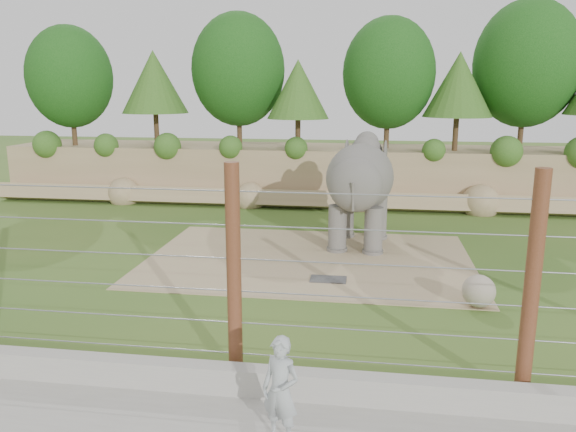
# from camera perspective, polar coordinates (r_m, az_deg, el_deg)

# --- Properties ---
(ground) EXTENTS (90.00, 90.00, 0.00)m
(ground) POSITION_cam_1_polar(r_m,az_deg,el_deg) (14.81, -1.15, -7.76)
(ground) COLOR #375F20
(ground) RESTS_ON ground
(back_embankment) EXTENTS (30.00, 5.52, 8.77)m
(back_embankment) POSITION_cam_1_polar(r_m,az_deg,el_deg) (26.43, 4.74, 10.09)
(back_embankment) COLOR #967E58
(back_embankment) RESTS_ON ground
(dirt_patch) EXTENTS (10.00, 7.00, 0.02)m
(dirt_patch) POSITION_cam_1_polar(r_m,az_deg,el_deg) (17.55, 2.10, -4.40)
(dirt_patch) COLOR tan
(dirt_patch) RESTS_ON ground
(drain_grate) EXTENTS (1.00, 0.60, 0.03)m
(drain_grate) POSITION_cam_1_polar(r_m,az_deg,el_deg) (15.71, 4.12, -6.42)
(drain_grate) COLOR #262628
(drain_grate) RESTS_ON dirt_patch
(elephant) EXTENTS (2.30, 4.60, 3.60)m
(elephant) POSITION_cam_1_polar(r_m,az_deg,el_deg) (18.92, 7.28, 2.35)
(elephant) COLOR #5F5B55
(elephant) RESTS_ON ground
(stone_ball) EXTENTS (0.80, 0.80, 0.80)m
(stone_ball) POSITION_cam_1_polar(r_m,az_deg,el_deg) (14.45, 18.80, -7.23)
(stone_ball) COLOR gray
(stone_ball) RESTS_ON dirt_patch
(retaining_wall) EXTENTS (26.00, 0.35, 0.50)m
(retaining_wall) POSITION_cam_1_polar(r_m,az_deg,el_deg) (10.25, -5.99, -16.16)
(retaining_wall) COLOR #A19D94
(retaining_wall) RESTS_ON ground
(barrier_fence) EXTENTS (20.26, 0.26, 4.00)m
(barrier_fence) POSITION_cam_1_polar(r_m,az_deg,el_deg) (9.99, -5.51, -5.96)
(barrier_fence) COLOR #582D15
(barrier_fence) RESTS_ON ground
(zookeeper) EXTENTS (0.72, 0.62, 1.68)m
(zookeeper) POSITION_cam_1_polar(r_m,az_deg,el_deg) (8.67, -0.76, -17.33)
(zookeeper) COLOR #B8BDC3
(zookeeper) RESTS_ON walkway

